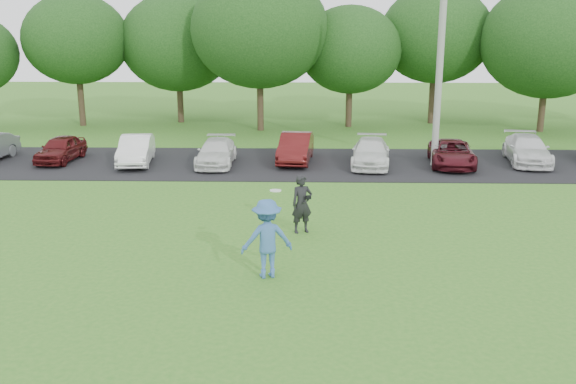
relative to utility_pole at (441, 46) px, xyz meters
The scene contains 7 objects.
ground 14.96m from the utility_pole, 114.95° to the right, with size 100.00×100.00×0.00m, color #317120.
parking_lot 7.74m from the utility_pole, behind, with size 32.00×6.50×0.03m, color black.
utility_pole is the anchor object (origin of this frame).
frisbee_player 14.43m from the utility_pole, 117.39° to the right, with size 1.38×1.01×2.16m.
camera_bystander 11.32m from the utility_pole, 121.82° to the right, with size 0.73×0.61×1.71m.
parked_cars 6.65m from the utility_pole, behind, with size 28.36×4.72×1.23m.
tree_row 10.91m from the utility_pole, 114.03° to the left, with size 42.39×9.85×8.64m.
Camera 1 is at (0.45, -13.90, 5.99)m, focal length 40.00 mm.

